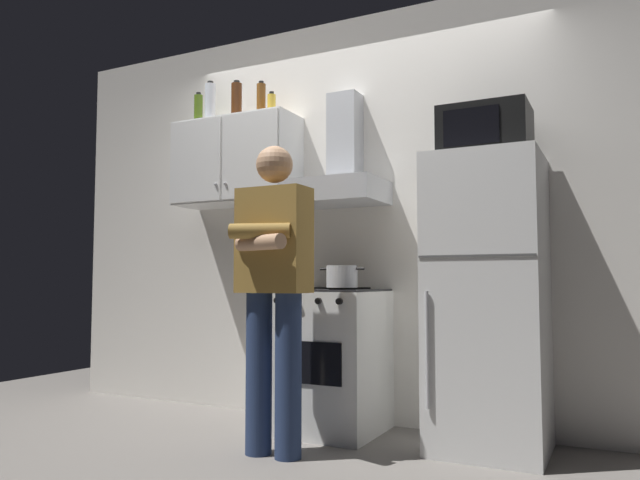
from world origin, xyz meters
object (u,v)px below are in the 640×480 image
(cooking_pot, at_px, (342,277))
(bottle_rum_dark, at_px, (237,101))
(bottle_olive_oil, at_px, (198,110))
(bottle_beer_brown, at_px, (261,100))
(refrigerator, at_px, (488,302))
(bottle_vodka_clear, at_px, (210,103))
(bottle_spice_jar, at_px, (272,104))
(upper_cabinet, at_px, (236,162))
(range_hood, at_px, (339,175))
(microwave, at_px, (485,133))
(stove_oven, at_px, (331,360))
(person_standing, at_px, (273,283))

(cooking_pot, xyz_separation_m, bottle_rum_dark, (-0.93, 0.25, 1.25))
(bottle_olive_oil, height_order, bottle_beer_brown, bottle_beer_brown)
(refrigerator, distance_m, bottle_beer_brown, 2.08)
(bottle_vodka_clear, relative_size, bottle_spice_jar, 1.97)
(upper_cabinet, distance_m, refrigerator, 2.00)
(range_hood, xyz_separation_m, bottle_vodka_clear, (-1.01, -0.03, 0.60))
(cooking_pot, distance_m, bottle_vodka_clear, 1.71)
(microwave, bearing_deg, stove_oven, -178.85)
(bottle_vodka_clear, bearing_deg, bottle_beer_brown, 5.83)
(bottle_vodka_clear, bearing_deg, refrigerator, -2.93)
(refrigerator, bearing_deg, bottle_beer_brown, 174.78)
(person_standing, height_order, bottle_vodka_clear, bottle_vodka_clear)
(cooking_pot, bearing_deg, bottle_olive_oil, 169.44)
(stove_oven, height_order, bottle_olive_oil, bottle_olive_oil)
(microwave, height_order, bottle_rum_dark, bottle_rum_dark)
(upper_cabinet, xyz_separation_m, bottle_spice_jar, (0.30, -0.02, 0.37))
(bottle_spice_jar, bearing_deg, stove_oven, -11.84)
(person_standing, bearing_deg, range_hood, 86.09)
(upper_cabinet, relative_size, bottle_olive_oil, 3.71)
(bottle_rum_dark, bearing_deg, bottle_beer_brown, 4.44)
(bottle_beer_brown, bearing_deg, bottle_vodka_clear, -174.17)
(bottle_vodka_clear, height_order, bottle_beer_brown, bottle_vodka_clear)
(bottle_rum_dark, height_order, bottle_olive_oil, bottle_rum_dark)
(stove_oven, bearing_deg, bottle_spice_jar, 168.16)
(refrigerator, relative_size, person_standing, 0.98)
(refrigerator, height_order, bottle_beer_brown, bottle_beer_brown)
(upper_cabinet, bearing_deg, cooking_pot, -14.73)
(stove_oven, height_order, bottle_beer_brown, bottle_beer_brown)
(refrigerator, bearing_deg, bottle_olive_oil, 176.84)
(cooking_pot, height_order, bottle_vodka_clear, bottle_vodka_clear)
(upper_cabinet, height_order, range_hood, range_hood)
(microwave, height_order, bottle_beer_brown, bottle_beer_brown)
(bottle_olive_oil, relative_size, bottle_beer_brown, 0.95)
(bottle_rum_dark, bearing_deg, refrigerator, -4.15)
(person_standing, distance_m, bottle_spice_jar, 1.48)
(stove_oven, xyz_separation_m, bottle_vodka_clear, (-1.01, 0.10, 1.76))
(upper_cabinet, xyz_separation_m, person_standing, (0.75, -0.73, -0.85))
(refrigerator, distance_m, person_standing, 1.17)
(person_standing, bearing_deg, bottle_beer_brown, 126.57)
(cooking_pot, relative_size, bottle_spice_jar, 1.83)
(refrigerator, bearing_deg, upper_cabinet, 175.93)
(microwave, xyz_separation_m, bottle_rum_dark, (-1.75, 0.11, 0.45))
(stove_oven, xyz_separation_m, cooking_pot, (0.13, -0.12, 0.51))
(stove_oven, distance_m, bottle_rum_dark, 1.93)
(refrigerator, distance_m, microwave, 0.94)
(refrigerator, distance_m, bottle_olive_oil, 2.49)
(upper_cabinet, distance_m, bottle_vodka_clear, 0.49)
(refrigerator, relative_size, bottle_olive_oil, 6.60)
(range_hood, bearing_deg, upper_cabinet, -179.91)
(bottle_olive_oil, bearing_deg, refrigerator, -3.16)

